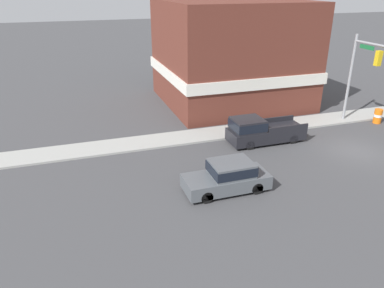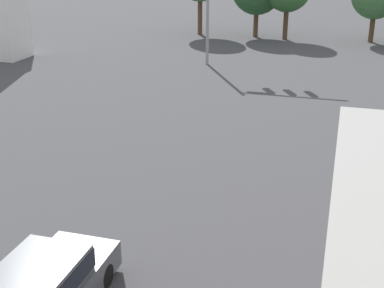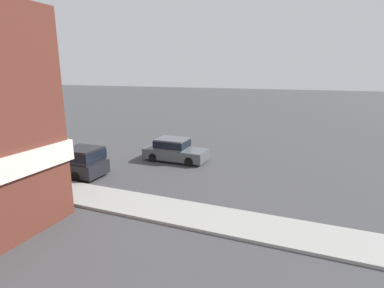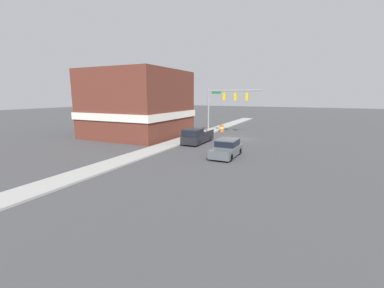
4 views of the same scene
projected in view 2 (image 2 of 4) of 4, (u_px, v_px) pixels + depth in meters
name	position (u px, v px, depth m)	size (l,w,h in m)	color
car_lead	(45.00, 287.00, 13.07)	(1.93, 4.59, 1.66)	black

